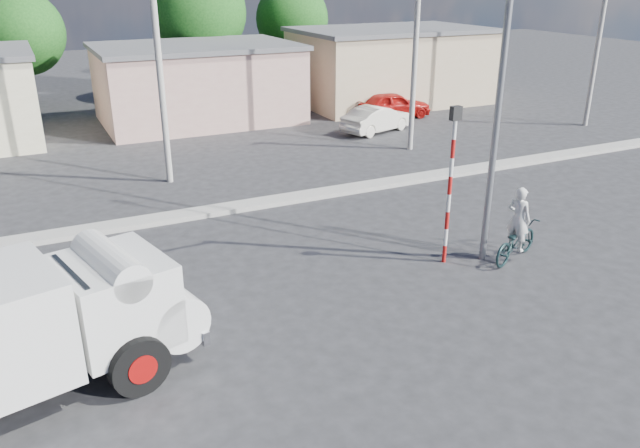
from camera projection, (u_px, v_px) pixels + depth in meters
name	position (u px, v px, depth m)	size (l,w,h in m)	color
ground_plane	(371.00, 311.00, 14.86)	(120.00, 120.00, 0.00)	#272729
median	(255.00, 204.00, 21.50)	(40.00, 0.80, 0.16)	#99968E
truck	(21.00, 330.00, 11.29)	(6.82, 3.79, 2.66)	black
bicycle	(516.00, 241.00, 17.34)	(0.74, 2.12, 1.12)	#142829
cyclist	(517.00, 229.00, 17.21)	(0.67, 0.44, 1.83)	silver
car_cream	(377.00, 119.00, 31.34)	(1.40, 4.00, 1.32)	beige
car_red	(393.00, 105.00, 34.42)	(1.67, 4.14, 1.41)	#B2110E
traffic_pole	(451.00, 173.00, 16.43)	(0.28, 0.18, 4.36)	red
streetlight	(496.00, 81.00, 15.67)	(2.34, 0.22, 9.00)	slate
building_row	(181.00, 82.00, 32.86)	(37.80, 7.30, 4.44)	beige
tree_row	(91.00, 22.00, 36.02)	(34.13, 7.32, 8.10)	#38281E
utility_poles	(293.00, 66.00, 24.66)	(35.40, 0.24, 8.00)	#99968E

